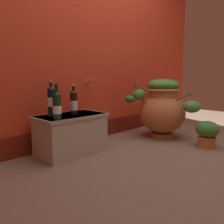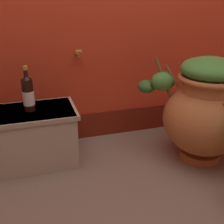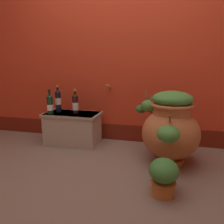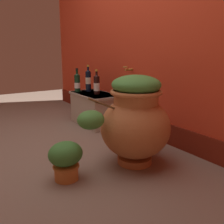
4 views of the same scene
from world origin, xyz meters
name	(u,v)px [view 4 (image 4 of 4)]	position (x,y,z in m)	size (l,w,h in m)	color
ground_plane	(47,152)	(0.00, 0.00, 0.00)	(7.00, 7.00, 0.00)	#7A6656
back_wall	(149,14)	(0.00, 1.20, 1.29)	(4.40, 0.33, 2.60)	red
terracotta_urn	(134,120)	(0.63, 0.54, 0.37)	(0.68, 0.83, 0.74)	#B26638
stone_ledge	(95,108)	(-0.56, 0.84, 0.21)	(0.69, 0.39, 0.39)	#B2A893
wine_bottle_left	(97,84)	(-0.51, 0.84, 0.51)	(0.07, 0.07, 0.30)	black
wine_bottle_middle	(88,80)	(-0.75, 0.86, 0.54)	(0.07, 0.07, 0.34)	black
wine_bottle_right	(77,82)	(-0.79, 0.71, 0.52)	(0.08, 0.08, 0.30)	black
potted_shrub	(66,159)	(0.59, -0.05, 0.16)	(0.22, 0.25, 0.29)	#C17033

